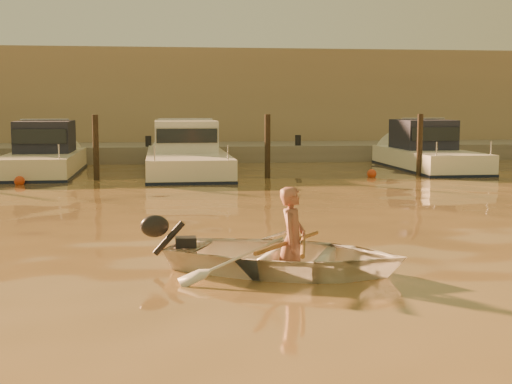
{
  "coord_description": "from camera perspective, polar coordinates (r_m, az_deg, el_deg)",
  "views": [
    {
      "loc": [
        -3.6,
        -8.37,
        2.31
      ],
      "look_at": [
        -1.88,
        4.17,
        0.75
      ],
      "focal_mm": 50.0,
      "sensor_mm": 36.0,
      "label": 1
    }
  ],
  "objects": [
    {
      "name": "piling_2",
      "position": [
        22.48,
        0.93,
        3.43
      ],
      "size": [
        0.18,
        0.18,
        2.2
      ],
      "primitive_type": "cylinder",
      "color": "#2D2319",
      "rests_on": "ground_plane"
    },
    {
      "name": "fender_d",
      "position": [
        23.09,
        9.24,
        1.45
      ],
      "size": [
        0.3,
        0.3,
        0.3
      ],
      "primitive_type": "sphere",
      "color": "#C73E17",
      "rests_on": "ground_plane"
    },
    {
      "name": "quay",
      "position": [
        30.17,
        -0.92,
        2.93
      ],
      "size": [
        52.0,
        4.0,
        1.0
      ],
      "primitive_type": "cube",
      "color": "gray",
      "rests_on": "ground_plane"
    },
    {
      "name": "piling_1",
      "position": [
        22.3,
        -12.68,
        3.24
      ],
      "size": [
        0.18,
        0.18,
        2.2
      ],
      "primitive_type": "cylinder",
      "color": "#2D2319",
      "rests_on": "ground_plane"
    },
    {
      "name": "oar_port",
      "position": [
        9.82,
        3.78,
        -4.09
      ],
      "size": [
        0.49,
        2.07,
        0.13
      ],
      "primitive_type": "cylinder",
      "rotation": [
        1.54,
        0.0,
        -0.21
      ],
      "color": "brown",
      "rests_on": "dinghy"
    },
    {
      "name": "moored_boat_1",
      "position": [
        24.73,
        -16.67,
        2.83
      ],
      "size": [
        2.24,
        6.66,
        1.75
      ],
      "primitive_type": null,
      "color": "#EEE3C7",
      "rests_on": "ground_plane"
    },
    {
      "name": "dinghy",
      "position": [
        9.92,
        2.36,
        -5.13
      ],
      "size": [
        3.99,
        3.51,
        0.69
      ],
      "primitive_type": "imported",
      "rotation": [
        0.0,
        0.0,
        1.15
      ],
      "color": "silver",
      "rests_on": "ground_plane"
    },
    {
      "name": "person",
      "position": [
        9.85,
        2.93,
        -3.9
      ],
      "size": [
        0.55,
        0.64,
        1.49
      ],
      "primitive_type": "imported",
      "rotation": [
        0.0,
        0.0,
        1.15
      ],
      "color": "#995D4C",
      "rests_on": "dinghy"
    },
    {
      "name": "fender_c",
      "position": [
        21.62,
        -4.32,
        1.14
      ],
      "size": [
        0.3,
        0.3,
        0.3
      ],
      "primitive_type": "sphere",
      "color": "silver",
      "rests_on": "ground_plane"
    },
    {
      "name": "outboard_motor",
      "position": [
        10.36,
        -5.75,
        -4.32
      ],
      "size": [
        0.98,
        0.73,
        0.7
      ],
      "primitive_type": null,
      "rotation": [
        0.0,
        0.0,
        -0.42
      ],
      "color": "black",
      "rests_on": "dinghy"
    },
    {
      "name": "oar_starboard",
      "position": [
        9.86,
        2.65,
        -4.03
      ],
      "size": [
        1.22,
        1.78,
        0.13
      ],
      "primitive_type": "cylinder",
      "rotation": [
        1.54,
        0.0,
        -0.59
      ],
      "color": "brown",
      "rests_on": "dinghy"
    },
    {
      "name": "fender_b",
      "position": [
        21.71,
        -18.4,
        0.83
      ],
      "size": [
        0.3,
        0.3,
        0.3
      ],
      "primitive_type": "sphere",
      "color": "#C53C17",
      "rests_on": "ground_plane"
    },
    {
      "name": "ground_plane",
      "position": [
        9.4,
        15.11,
        -7.45
      ],
      "size": [
        160.0,
        160.0,
        0.0
      ],
      "primitive_type": "plane",
      "color": "olive",
      "rests_on": "ground"
    },
    {
      "name": "moored_boat_2",
      "position": [
        24.45,
        -5.59,
        3.05
      ],
      "size": [
        2.64,
        8.71,
        1.75
      ],
      "primitive_type": null,
      "color": "white",
      "rests_on": "ground_plane"
    },
    {
      "name": "waterfront_building",
      "position": [
        35.56,
        -1.99,
        7.18
      ],
      "size": [
        46.0,
        7.0,
        4.8
      ],
      "primitive_type": "cube",
      "color": "#9E8466",
      "rests_on": "quay"
    },
    {
      "name": "piling_3",
      "position": [
        23.75,
        12.96,
        3.45
      ],
      "size": [
        0.18,
        0.18,
        2.2
      ],
      "primitive_type": "cylinder",
      "color": "#2D2319",
      "rests_on": "ground_plane"
    },
    {
      "name": "moored_boat_4",
      "position": [
        26.24,
        13.64,
        3.15
      ],
      "size": [
        2.26,
        6.97,
        1.75
      ],
      "primitive_type": null,
      "color": "white",
      "rests_on": "ground_plane"
    }
  ]
}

